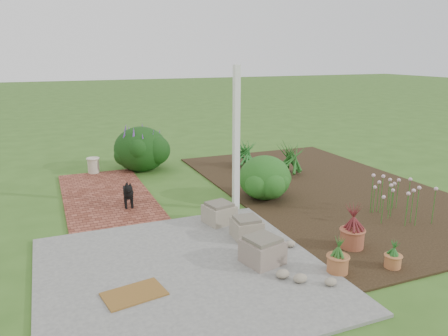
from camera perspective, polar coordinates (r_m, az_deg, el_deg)
name	(u,v)px	position (r m, az deg, el deg)	size (l,w,h in m)	color
ground	(222,214)	(7.55, -0.23, -6.01)	(80.00, 80.00, 0.00)	#335A1C
concrete_patio	(183,272)	(5.65, -5.34, -13.37)	(3.50, 3.50, 0.04)	#626260
brick_path	(107,195)	(8.75, -15.09, -3.45)	(1.60, 3.50, 0.04)	brown
garden_bed	(326,188)	(9.13, 13.21, -2.59)	(4.00, 7.00, 0.03)	black
veranda_post	(236,140)	(7.41, 1.61, 3.64)	(0.10, 0.10, 2.50)	white
stone_trough_near	(262,252)	(5.77, 5.04, -10.83)	(0.45, 0.45, 0.30)	#746559
stone_trough_mid	(247,229)	(6.49, 2.99, -7.94)	(0.40, 0.40, 0.27)	#736A58
stone_trough_far	(219,214)	(7.03, -0.62, -6.02)	(0.43, 0.43, 0.28)	#79735C
coir_doormat	(134,294)	(5.22, -11.66, -15.81)	(0.67, 0.43, 0.02)	brown
black_dog	(128,192)	(7.86, -12.41, -3.12)	(0.20, 0.52, 0.45)	black
cream_ceramic_urn	(93,165)	(10.33, -16.69, 0.32)	(0.26, 0.26, 0.34)	beige
evergreen_shrub	(265,176)	(8.20, 5.34, -1.09)	(0.98, 0.98, 0.83)	#113B10
agapanthus_clump_back	(290,155)	(9.92, 8.61, 1.64)	(0.93, 0.93, 0.84)	#0F3A0A
agapanthus_clump_front	(244,151)	(10.49, 2.62, 2.28)	(0.85, 0.85, 0.76)	#0B3C13
pink_flower_patch	(399,199)	(7.62, 21.94, -3.82)	(1.12, 1.12, 0.72)	#113D0F
terracotta_pot_bronze	(352,238)	(6.46, 16.37, -8.79)	(0.33, 0.33, 0.27)	#964C32
terracotta_pot_small_left	(393,261)	(6.08, 21.19, -11.26)	(0.20, 0.20, 0.17)	#AF683B
terracotta_pot_small_right	(338,264)	(5.73, 14.61, -12.04)	(0.26, 0.26, 0.22)	#A05E36
purple_flowering_bush	(141,148)	(10.40, -10.81, 2.59)	(1.25, 1.25, 1.06)	black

